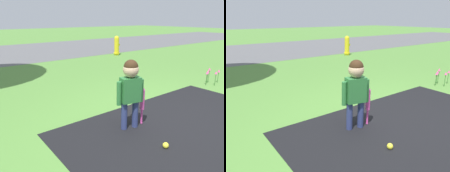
% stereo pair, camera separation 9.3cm
% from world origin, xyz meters
% --- Properties ---
extents(ground_plane, '(60.00, 60.00, 0.00)m').
position_xyz_m(ground_plane, '(0.00, 0.00, 0.00)').
color(ground_plane, '#518438').
extents(street_strip, '(40.00, 6.00, 0.01)m').
position_xyz_m(street_strip, '(0.00, 8.76, 0.00)').
color(street_strip, '#59595B').
rests_on(street_strip, ground).
extents(child, '(0.39, 0.21, 0.98)m').
position_xyz_m(child, '(-0.59, 0.38, 0.63)').
color(child, navy).
rests_on(child, ground).
extents(baseball_bat, '(0.06, 0.06, 0.56)m').
position_xyz_m(baseball_bat, '(-0.37, 0.36, 0.36)').
color(baseball_bat, '#E54CA5').
rests_on(baseball_bat, ground).
extents(sports_ball, '(0.07, 0.07, 0.07)m').
position_xyz_m(sports_ball, '(-0.59, -0.26, 0.04)').
color(sports_ball, yellow).
rests_on(sports_ball, ground).
extents(fire_hydrant, '(0.28, 0.25, 0.78)m').
position_xyz_m(fire_hydrant, '(3.23, 5.36, 0.38)').
color(fire_hydrant, yellow).
rests_on(fire_hydrant, ground).
extents(flower_bed, '(0.46, 0.28, 0.37)m').
position_xyz_m(flower_bed, '(2.36, 0.79, 0.28)').
color(flower_bed, '#38702D').
rests_on(flower_bed, ground).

